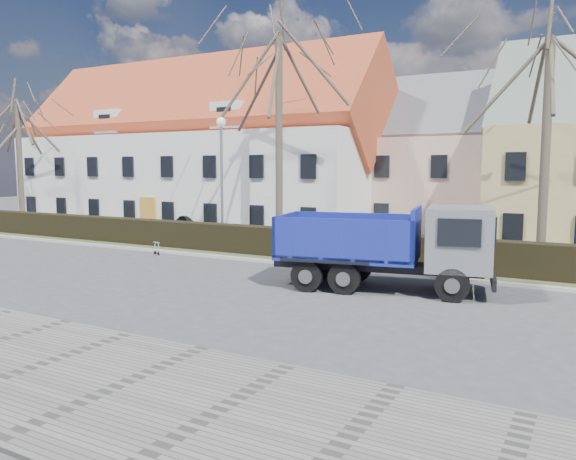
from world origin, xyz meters
The scene contains 13 objects.
ground centered at (0.00, 0.00, 0.00)m, with size 120.00×120.00×0.00m, color #444447.
curb_far centered at (0.00, 4.60, 0.06)m, with size 80.00×0.30×0.12m, color #AEABA3.
grass_strip centered at (0.00, 6.20, 0.05)m, with size 80.00×3.00×0.10m, color #414C2B.
hedge centered at (0.00, 6.00, 0.65)m, with size 60.00×0.90×1.30m, color black.
building_white centered at (-13.00, 16.00, 4.75)m, with size 26.80×10.80×9.50m, color white, non-canonical shape.
building_pink centered at (4.00, 20.00, 4.00)m, with size 10.80×8.80×8.00m, color beige, non-canonical shape.
tree_0 centered at (-22.00, 8.50, 4.95)m, with size 7.20×7.20×9.90m, color #4D4235, non-canonical shape.
tree_1 centered at (-2.00, 8.50, 6.33)m, with size 9.20×9.20×12.65m, color #4D4235, non-canonical shape.
tree_2 centered at (10.00, 8.50, 5.50)m, with size 8.00×8.00×11.00m, color #4D4235, non-canonical shape.
dump_truck centered at (5.54, 1.91, 1.46)m, with size 7.28×2.70×2.91m, color navy, non-canonical shape.
streetlight centered at (-4.41, 7.00, 3.28)m, with size 0.51×0.51×6.57m, color gray, non-canonical shape.
cart_frame centered at (-6.16, 4.00, 0.34)m, with size 0.73×0.42×0.67m, color silver, non-canonical shape.
parked_car_a centered at (-10.06, 11.38, 0.62)m, with size 1.47×3.64×1.24m, color black.
Camera 1 is at (11.98, -15.64, 4.05)m, focal length 35.00 mm.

